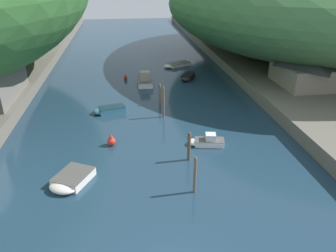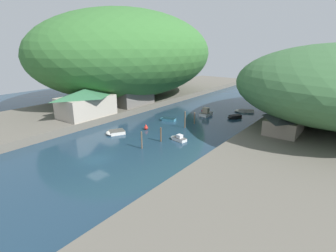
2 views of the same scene
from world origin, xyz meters
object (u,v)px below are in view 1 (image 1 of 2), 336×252
at_px(right_bank_cottage, 303,68).
at_px(boat_far_right_bank, 188,77).
at_px(boat_white_cruiser, 145,80).
at_px(boat_navy_launch, 206,141).
at_px(boat_mid_channel, 108,110).
at_px(channel_buoy_near, 111,141).
at_px(boat_moored_right, 176,65).
at_px(channel_buoy_far, 126,78).
at_px(boat_cabin_cruiser, 70,180).

bearing_deg(right_bank_cottage, boat_far_right_bank, 146.70).
xyz_separation_m(boat_white_cruiser, boat_navy_launch, (4.10, -17.39, -0.21)).
distance_m(right_bank_cottage, boat_far_right_bank, 14.90).
bearing_deg(boat_mid_channel, channel_buoy_near, 169.82).
distance_m(boat_navy_launch, channel_buoy_near, 8.26).
distance_m(boat_moored_right, channel_buoy_far, 9.93).
bearing_deg(boat_far_right_bank, boat_white_cruiser, 38.97).
xyz_separation_m(boat_navy_launch, boat_moored_right, (1.46, 25.63, -0.09)).
bearing_deg(boat_far_right_bank, channel_buoy_far, 19.57).
relative_size(boat_white_cruiser, boat_far_right_bank, 1.08).
xyz_separation_m(right_bank_cottage, channel_buoy_near, (-22.35, -9.58, -2.97)).
height_order(boat_far_right_bank, channel_buoy_far, channel_buoy_far).
height_order(right_bank_cottage, boat_mid_channel, right_bank_cottage).
distance_m(boat_navy_launch, channel_buoy_far, 20.87).
bearing_deg(boat_mid_channel, boat_far_right_bank, -60.12).
distance_m(boat_cabin_cruiser, channel_buoy_near, 6.09).
bearing_deg(right_bank_cottage, boat_cabin_cruiser, -149.24).
bearing_deg(boat_white_cruiser, right_bank_cottage, -20.39).
height_order(boat_white_cruiser, boat_cabin_cruiser, boat_white_cruiser).
bearing_deg(channel_buoy_near, boat_navy_launch, -7.42).
height_order(boat_white_cruiser, boat_far_right_bank, boat_white_cruiser).
height_order(boat_navy_launch, channel_buoy_near, channel_buoy_near).
bearing_deg(channel_buoy_far, boat_cabin_cruiser, -100.39).
relative_size(boat_mid_channel, channel_buoy_near, 3.29).
height_order(boat_moored_right, boat_cabin_cruiser, boat_cabin_cruiser).
distance_m(boat_far_right_bank, channel_buoy_near, 20.31).
relative_size(boat_moored_right, channel_buoy_far, 6.25).
distance_m(boat_far_right_bank, boat_moored_right, 6.99).
xyz_separation_m(boat_mid_channel, channel_buoy_far, (2.10, 11.39, -0.01)).
bearing_deg(boat_cabin_cruiser, boat_white_cruiser, -79.78).
height_order(boat_navy_launch, channel_buoy_far, boat_navy_launch).
relative_size(boat_cabin_cruiser, channel_buoy_far, 5.14).
bearing_deg(boat_far_right_bank, boat_navy_launch, 111.18).
relative_size(boat_mid_channel, channel_buoy_far, 4.80).
xyz_separation_m(boat_far_right_bank, channel_buoy_near, (-10.15, -17.59, 0.08)).
height_order(boat_moored_right, channel_buoy_near, channel_buoy_near).
relative_size(right_bank_cottage, channel_buoy_near, 6.87).
distance_m(boat_moored_right, channel_buoy_near, 26.39).
bearing_deg(channel_buoy_near, boat_far_right_bank, 60.01).
bearing_deg(channel_buoy_near, boat_mid_channel, 93.84).
height_order(boat_moored_right, boat_mid_channel, boat_mid_channel).
relative_size(boat_white_cruiser, boat_mid_channel, 1.03).
bearing_deg(boat_cabin_cruiser, boat_far_right_bank, -91.58).
bearing_deg(channel_buoy_near, boat_white_cruiser, 75.94).
height_order(boat_white_cruiser, boat_navy_launch, boat_white_cruiser).
xyz_separation_m(boat_cabin_cruiser, channel_buoy_near, (2.82, 5.40, 0.12)).
bearing_deg(boat_navy_launch, boat_cabin_cruiser, 121.53).
bearing_deg(boat_cabin_cruiser, channel_buoy_near, -89.72).
height_order(boat_white_cruiser, boat_mid_channel, boat_white_cruiser).
bearing_deg(boat_far_right_bank, boat_mid_channel, 71.08).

